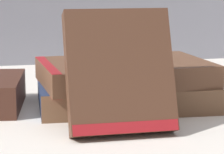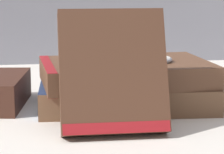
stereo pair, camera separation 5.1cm
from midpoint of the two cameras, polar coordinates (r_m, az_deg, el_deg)
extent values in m
plane|color=silver|center=(0.67, -1.90, -4.02)|extent=(3.00, 3.00, 0.00)
cube|color=brown|center=(0.72, -0.81, -1.69)|extent=(0.23, 0.17, 0.03)
cube|color=navy|center=(0.71, -9.41, -1.98)|extent=(0.02, 0.16, 0.03)
cube|color=brown|center=(0.70, -0.73, 0.51)|extent=(0.22, 0.16, 0.03)
cube|color=maroon|center=(0.68, -9.08, 0.09)|extent=(0.02, 0.14, 0.03)
cube|color=#4C2D1E|center=(0.58, -1.70, 0.56)|extent=(0.12, 0.07, 0.14)
cube|color=maroon|center=(0.57, -1.25, -5.60)|extent=(0.11, 0.03, 0.02)
cylinder|color=silver|center=(0.69, 2.29, 1.94)|extent=(0.04, 0.04, 0.01)
torus|color=#B2B2B7|center=(0.69, 2.29, 1.94)|extent=(0.05, 0.05, 0.01)
sphere|color=#B2B2B7|center=(0.72, 1.82, 2.22)|extent=(0.01, 0.01, 0.01)
camera|label=1|loc=(0.03, -92.15, -0.41)|focal=85.00mm
camera|label=2|loc=(0.03, 87.85, 0.41)|focal=85.00mm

